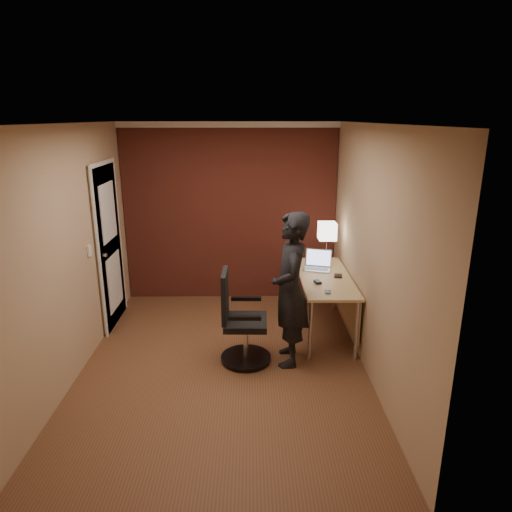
# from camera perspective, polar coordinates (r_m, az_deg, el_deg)

# --- Properties ---
(room) EXTENTS (4.00, 4.00, 4.00)m
(room) POSITION_cam_1_polar(r_m,az_deg,el_deg) (6.06, -6.04, 5.60)
(room) COLOR brown
(room) RESTS_ON ground
(desk) EXTENTS (0.60, 1.50, 0.73)m
(desk) POSITION_cam_1_polar(r_m,az_deg,el_deg) (5.59, 9.30, -3.72)
(desk) COLOR #D4B57A
(desk) RESTS_ON ground
(desk_lamp) EXTENTS (0.22, 0.22, 0.54)m
(desk_lamp) POSITION_cam_1_polar(r_m,az_deg,el_deg) (5.93, 8.89, 3.03)
(desk_lamp) COLOR silver
(desk_lamp) RESTS_ON desk
(laptop) EXTENTS (0.39, 0.34, 0.23)m
(laptop) POSITION_cam_1_polar(r_m,az_deg,el_deg) (5.78, 7.71, -0.94)
(laptop) COLOR silver
(laptop) RESTS_ON desk
(mouse) EXTENTS (0.08, 0.11, 0.03)m
(mouse) POSITION_cam_1_polar(r_m,az_deg,el_deg) (5.27, 7.70, -3.24)
(mouse) COLOR black
(mouse) RESTS_ON desk
(phone) EXTENTS (0.08, 0.12, 0.01)m
(phone) POSITION_cam_1_polar(r_m,az_deg,el_deg) (5.03, 8.97, -4.46)
(phone) COLOR black
(phone) RESTS_ON desk
(wallet) EXTENTS (0.11, 0.12, 0.02)m
(wallet) POSITION_cam_1_polar(r_m,az_deg,el_deg) (5.53, 10.22, -2.46)
(wallet) COLOR black
(wallet) RESTS_ON desk
(office_chair) EXTENTS (0.55, 0.56, 1.01)m
(office_chair) POSITION_cam_1_polar(r_m,az_deg,el_deg) (4.92, -2.06, -8.42)
(office_chair) COLOR black
(office_chair) RESTS_ON ground
(person) EXTENTS (0.41, 0.61, 1.65)m
(person) POSITION_cam_1_polar(r_m,az_deg,el_deg) (4.79, 4.31, -4.24)
(person) COLOR black
(person) RESTS_ON ground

